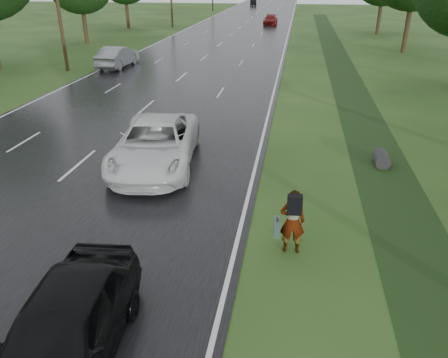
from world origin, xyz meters
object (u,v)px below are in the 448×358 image
pedestrian (292,221)px  silver_sedan (117,57)px  dark_sedan (64,331)px  white_pickup (156,144)px

pedestrian → silver_sedan: size_ratio=0.37×
dark_sedan → white_pickup: bearing=92.6°
silver_sedan → white_pickup: bearing=117.9°
pedestrian → dark_sedan: size_ratio=0.38×
white_pickup → silver_sedan: white_pickup is taller
pedestrian → white_pickup: 7.14m
pedestrian → silver_sedan: bearing=-63.4°
white_pickup → dark_sedan: bearing=-89.7°
pedestrian → white_pickup: size_ratio=0.29×
pedestrian → dark_sedan: bearing=43.7°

